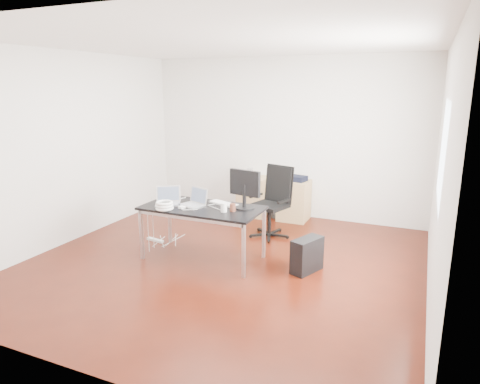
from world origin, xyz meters
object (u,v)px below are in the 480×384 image
at_px(filing_cabinet_right, 294,200).
at_px(pc_tower, 307,255).
at_px(desk, 202,211).
at_px(office_chair, 273,198).
at_px(filing_cabinet_left, 254,196).

height_order(filing_cabinet_right, pc_tower, filing_cabinet_right).
height_order(desk, pc_tower, desk).
xyz_separation_m(desk, filing_cabinet_right, (0.63, 2.19, -0.33)).
distance_m(desk, office_chair, 1.39).
relative_size(desk, filing_cabinet_left, 2.29).
height_order(filing_cabinet_left, filing_cabinet_right, same).
xyz_separation_m(filing_cabinet_left, pc_tower, (1.54, -2.05, -0.13)).
xyz_separation_m(desk, office_chair, (0.56, 1.27, -0.07)).
distance_m(desk, filing_cabinet_left, 2.22).
relative_size(filing_cabinet_right, pc_tower, 1.56).
xyz_separation_m(filing_cabinet_right, pc_tower, (0.78, -2.05, -0.13)).
xyz_separation_m(office_chair, filing_cabinet_left, (-0.69, 0.92, -0.26)).
bearing_deg(filing_cabinet_left, filing_cabinet_right, 0.00).
xyz_separation_m(desk, filing_cabinet_left, (-0.13, 2.19, -0.33)).
bearing_deg(desk, filing_cabinet_left, 93.50).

